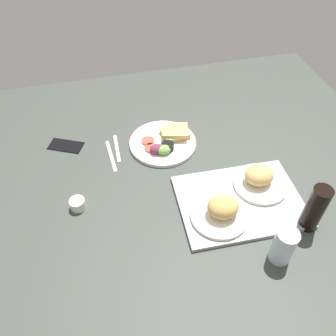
{
  "coord_description": "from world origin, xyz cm",
  "views": [
    {
      "loc": [
        23.78,
        93.06,
        101.56
      ],
      "look_at": [
        2.0,
        3.0,
        4.0
      ],
      "focal_mm": 36.91,
      "sensor_mm": 36.0,
      "label": 1
    }
  ],
  "objects_px": {
    "bread_plate_near": "(260,179)",
    "cell_phone": "(66,145)",
    "drinking_glass": "(283,246)",
    "knife": "(111,156)",
    "serving_tray": "(240,201)",
    "bread_plate_far": "(221,210)",
    "plate_with_salad": "(165,142)",
    "soda_bottle": "(315,209)",
    "espresso_cup": "(78,204)",
    "fork": "(117,148)"
  },
  "relations": [
    {
      "from": "serving_tray",
      "to": "soda_bottle",
      "type": "xyz_separation_m",
      "value": [
        -0.19,
        0.15,
        0.09
      ]
    },
    {
      "from": "bread_plate_near",
      "to": "cell_phone",
      "type": "height_order",
      "value": "bread_plate_near"
    },
    {
      "from": "soda_bottle",
      "to": "knife",
      "type": "xyz_separation_m",
      "value": [
        0.62,
        -0.51,
        -0.09
      ]
    },
    {
      "from": "bread_plate_near",
      "to": "fork",
      "type": "bearing_deg",
      "value": -34.63
    },
    {
      "from": "plate_with_salad",
      "to": "knife",
      "type": "height_order",
      "value": "plate_with_salad"
    },
    {
      "from": "fork",
      "to": "espresso_cup",
      "type": "bearing_deg",
      "value": -31.62
    },
    {
      "from": "serving_tray",
      "to": "bread_plate_far",
      "type": "height_order",
      "value": "bread_plate_far"
    },
    {
      "from": "bread_plate_far",
      "to": "bread_plate_near",
      "type": "bearing_deg",
      "value": -151.04
    },
    {
      "from": "drinking_glass",
      "to": "cell_phone",
      "type": "bearing_deg",
      "value": -47.14
    },
    {
      "from": "knife",
      "to": "bread_plate_near",
      "type": "bearing_deg",
      "value": 56.12
    },
    {
      "from": "plate_with_salad",
      "to": "knife",
      "type": "bearing_deg",
      "value": 3.84
    },
    {
      "from": "serving_tray",
      "to": "cell_phone",
      "type": "height_order",
      "value": "serving_tray"
    },
    {
      "from": "drinking_glass",
      "to": "knife",
      "type": "bearing_deg",
      "value": -51.68
    },
    {
      "from": "bread_plate_near",
      "to": "drinking_glass",
      "type": "distance_m",
      "value": 0.3
    },
    {
      "from": "serving_tray",
      "to": "soda_bottle",
      "type": "distance_m",
      "value": 0.26
    },
    {
      "from": "plate_with_salad",
      "to": "serving_tray",
      "type": "bearing_deg",
      "value": 117.55
    },
    {
      "from": "bread_plate_far",
      "to": "espresso_cup",
      "type": "distance_m",
      "value": 0.52
    },
    {
      "from": "serving_tray",
      "to": "bread_plate_near",
      "type": "xyz_separation_m",
      "value": [
        -0.1,
        -0.06,
        0.04
      ]
    },
    {
      "from": "bread_plate_far",
      "to": "fork",
      "type": "bearing_deg",
      "value": -55.56
    },
    {
      "from": "serving_tray",
      "to": "fork",
      "type": "distance_m",
      "value": 0.57
    },
    {
      "from": "fork",
      "to": "cell_phone",
      "type": "bearing_deg",
      "value": -106.73
    },
    {
      "from": "bread_plate_near",
      "to": "bread_plate_far",
      "type": "distance_m",
      "value": 0.22
    },
    {
      "from": "bread_plate_far",
      "to": "cell_phone",
      "type": "xyz_separation_m",
      "value": [
        0.52,
        -0.52,
        -0.04
      ]
    },
    {
      "from": "drinking_glass",
      "to": "cell_phone",
      "type": "relative_size",
      "value": 0.94
    },
    {
      "from": "drinking_glass",
      "to": "cell_phone",
      "type": "xyz_separation_m",
      "value": [
        0.65,
        -0.71,
        -0.06
      ]
    },
    {
      "from": "bread_plate_far",
      "to": "soda_bottle",
      "type": "distance_m",
      "value": 0.31
    },
    {
      "from": "serving_tray",
      "to": "bread_plate_near",
      "type": "bearing_deg",
      "value": -149.94
    },
    {
      "from": "serving_tray",
      "to": "fork",
      "type": "xyz_separation_m",
      "value": [
        0.4,
        -0.4,
        -0.01
      ]
    },
    {
      "from": "serving_tray",
      "to": "fork",
      "type": "bearing_deg",
      "value": -44.75
    },
    {
      "from": "serving_tray",
      "to": "drinking_glass",
      "type": "bearing_deg",
      "value": 99.56
    },
    {
      "from": "serving_tray",
      "to": "cell_phone",
      "type": "distance_m",
      "value": 0.77
    },
    {
      "from": "drinking_glass",
      "to": "fork",
      "type": "relative_size",
      "value": 0.8
    },
    {
      "from": "drinking_glass",
      "to": "soda_bottle",
      "type": "xyz_separation_m",
      "value": [
        -0.15,
        -0.09,
        0.03
      ]
    },
    {
      "from": "drinking_glass",
      "to": "espresso_cup",
      "type": "height_order",
      "value": "drinking_glass"
    },
    {
      "from": "drinking_glass",
      "to": "bread_plate_far",
      "type": "bearing_deg",
      "value": -54.53
    },
    {
      "from": "bread_plate_far",
      "to": "serving_tray",
      "type": "bearing_deg",
      "value": -152.18
    },
    {
      "from": "bread_plate_near",
      "to": "bread_plate_far",
      "type": "height_order",
      "value": "same"
    },
    {
      "from": "bread_plate_far",
      "to": "knife",
      "type": "distance_m",
      "value": 0.53
    },
    {
      "from": "drinking_glass",
      "to": "knife",
      "type": "relative_size",
      "value": 0.72
    },
    {
      "from": "bread_plate_far",
      "to": "plate_with_salad",
      "type": "distance_m",
      "value": 0.44
    },
    {
      "from": "fork",
      "to": "knife",
      "type": "bearing_deg",
      "value": -35.84
    },
    {
      "from": "serving_tray",
      "to": "plate_with_salad",
      "type": "bearing_deg",
      "value": -62.45
    },
    {
      "from": "serving_tray",
      "to": "bread_plate_far",
      "type": "distance_m",
      "value": 0.11
    },
    {
      "from": "knife",
      "to": "plate_with_salad",
      "type": "bearing_deg",
      "value": 89.87
    },
    {
      "from": "soda_bottle",
      "to": "fork",
      "type": "relative_size",
      "value": 1.12
    },
    {
      "from": "espresso_cup",
      "to": "cell_phone",
      "type": "bearing_deg",
      "value": -84.56
    },
    {
      "from": "bread_plate_near",
      "to": "knife",
      "type": "bearing_deg",
      "value": -29.92
    },
    {
      "from": "plate_with_salad",
      "to": "knife",
      "type": "xyz_separation_m",
      "value": [
        0.24,
        0.02,
        -0.01
      ]
    },
    {
      "from": "bread_plate_far",
      "to": "cell_phone",
      "type": "relative_size",
      "value": 1.42
    },
    {
      "from": "plate_with_salad",
      "to": "knife",
      "type": "distance_m",
      "value": 0.24
    }
  ]
}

